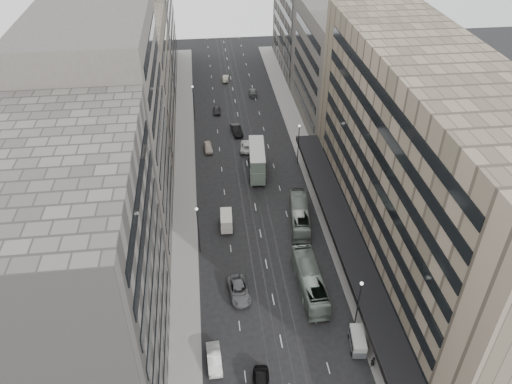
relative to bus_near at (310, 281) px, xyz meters
name	(u,v)px	position (x,y,z in m)	size (l,w,h in m)	color
ground	(274,305)	(-5.26, -2.21, -1.72)	(220.00, 220.00, 0.00)	black
sidewalk_right	(306,155)	(6.74, 35.29, -1.65)	(4.00, 125.00, 0.15)	gray
sidewalk_left	(185,163)	(-17.26, 35.29, -1.65)	(4.00, 125.00, 0.15)	gray
department_store	(425,170)	(16.19, 5.79, 13.22)	(19.20, 60.00, 30.00)	gray
building_right_mid	(341,68)	(16.24, 49.79, 10.28)	(15.00, 28.00, 24.00)	#554F4A
building_right_far	(312,16)	(16.24, 79.79, 12.28)	(15.00, 32.00, 28.00)	slate
building_left_a	(78,283)	(-26.76, -10.21, 13.28)	(15.00, 28.00, 30.00)	slate
building_left_b	(108,136)	(-26.76, 16.79, 15.28)	(15.00, 26.00, 34.00)	#554F4A
building_left_c	(129,87)	(-26.76, 43.79, 10.78)	(15.00, 28.00, 25.00)	#756B5B
building_left_d	(140,26)	(-26.76, 76.79, 12.28)	(15.00, 38.00, 28.00)	slate
lamp_right_near	(359,300)	(4.44, -7.21, 3.48)	(0.44, 0.44, 8.32)	#262628
lamp_right_far	(299,140)	(4.44, 32.79, 3.48)	(0.44, 0.44, 8.32)	#262628
lamp_left_near	(198,225)	(-14.96, 9.79, 3.48)	(0.44, 0.44, 8.32)	#262628
lamp_left_far	(193,99)	(-14.96, 52.79, 3.48)	(0.44, 0.44, 8.32)	#262628
bus_near	(310,281)	(0.00, 0.00, 0.00)	(2.90, 12.37, 3.45)	gray
bus_far	(300,215)	(1.40, 14.82, -0.11)	(2.72, 11.62, 3.24)	#95A097
double_decker	(257,160)	(-3.76, 30.20, 1.18)	(3.70, 10.05, 5.39)	slate
vw_microbus	(358,341)	(3.94, -10.16, -0.54)	(2.23, 4.13, 2.13)	#525659
panel_van	(226,221)	(-10.53, 14.92, -0.29)	(2.19, 4.22, 2.61)	silver
sedan_1	(214,359)	(-13.76, -10.39, -0.94)	(1.65, 4.73, 1.56)	silver
sedan_2	(239,290)	(-9.83, 0.23, -0.91)	(2.69, 5.83, 1.62)	slate
sedan_4	(208,147)	(-12.54, 39.58, -0.99)	(1.72, 4.28, 1.46)	beige
sedan_5	(236,130)	(-6.27, 45.88, -0.87)	(1.80, 5.16, 1.70)	black
sedan_6	(247,146)	(-4.78, 39.16, -0.98)	(2.45, 5.32, 1.48)	white
sedan_7	(253,92)	(-0.66, 64.89, -1.05)	(1.89, 4.65, 1.35)	#5B5A5D
sedan_8	(217,110)	(-9.93, 56.02, -1.06)	(1.57, 3.90, 1.33)	#27272A
sedan_9	(226,78)	(-6.68, 74.12, -1.05)	(1.43, 4.11, 1.35)	beige
pedestrian	(373,362)	(4.94, -13.18, -0.71)	(0.63, 0.41, 1.73)	black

